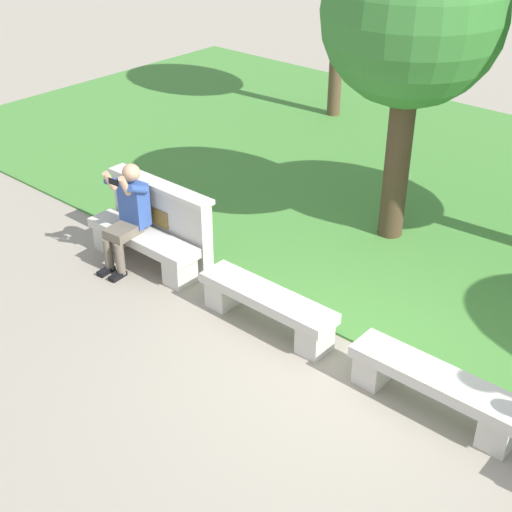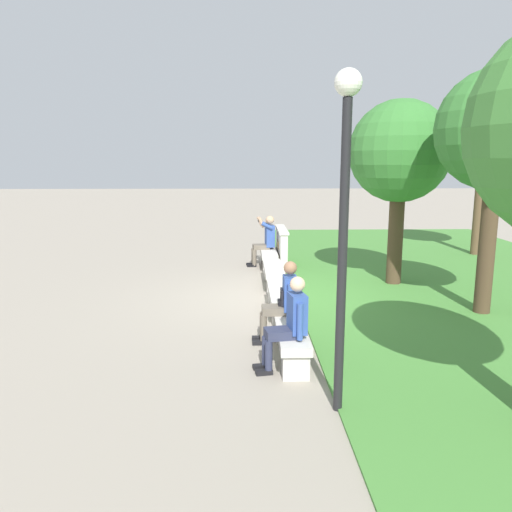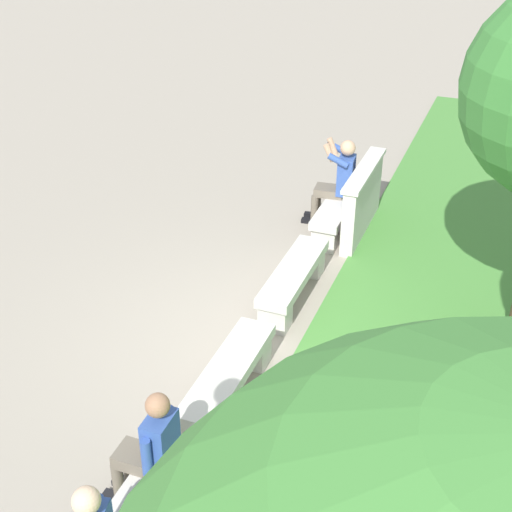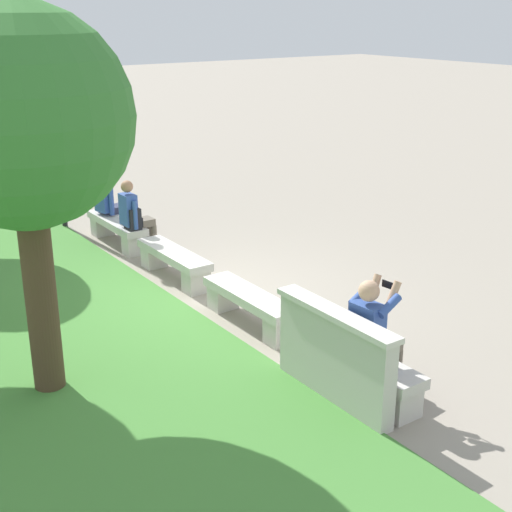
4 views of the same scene
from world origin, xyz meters
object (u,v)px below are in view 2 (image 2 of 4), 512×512
person_distant (283,300)px  lamp_post (345,194)px  tree_left_background (497,132)px  bench_mid (280,298)px  bench_main (268,256)px  tree_behind_wall (485,127)px  bench_far (291,337)px  person_companion (289,321)px  person_photographer (265,238)px  tree_far_back (400,153)px  bench_near (273,273)px  backpack (287,301)px

person_distant → lamp_post: lamp_post is taller
tree_left_background → bench_mid: bearing=-91.4°
bench_main → tree_behind_wall: bearing=103.4°
bench_far → person_companion: (0.42, -0.07, 0.38)m
tree_behind_wall → lamp_post: size_ratio=1.31×
person_photographer → tree_far_back: 4.08m
person_photographer → tree_behind_wall: size_ratio=0.28×
person_companion → bench_main: bearing=179.4°
bench_main → bench_near: bearing=0.0°
bench_main → tree_left_background: tree_left_background is taller
person_distant → person_companion: bearing=0.1°
bench_near → person_distant: 3.50m
bench_main → lamp_post: lamp_post is taller
person_distant → tree_behind_wall: (-6.98, 6.20, 2.99)m
bench_near → tree_behind_wall: size_ratio=0.35×
tree_behind_wall → lamp_post: 10.83m
person_distant → lamp_post: size_ratio=0.35×
backpack → lamp_post: (2.19, 0.38, 1.77)m
bench_mid → tree_left_background: size_ratio=0.39×
bench_main → person_companion: bearing=-0.6°
person_photographer → person_distant: bearing=0.1°
person_distant → bench_far: bearing=6.3°
backpack → tree_behind_wall: tree_behind_wall is taller
bench_far → backpack: 0.75m
person_distant → person_companion: same height
bench_far → person_distant: bearing=-173.7°
bench_near → backpack: bearing=-0.0°
person_photographer → tree_left_background: size_ratio=0.31×
person_distant → tree_behind_wall: 9.80m
bench_mid → lamp_post: lamp_post is taller
bench_mid → backpack: size_ratio=3.91×
person_distant → person_companion: size_ratio=1.00×
tree_left_background → lamp_post: size_ratio=1.18×
tree_behind_wall → tree_far_back: 4.89m
bench_far → person_photographer: 6.26m
person_distant → backpack: (-0.07, 0.06, -0.05)m
bench_mid → tree_left_background: bearing=88.6°
bench_far → tree_left_background: size_ratio=0.39×
person_companion → backpack: person_companion is taller
bench_near → backpack: 3.42m
person_companion → lamp_post: size_ratio=0.35×
backpack → person_photographer: bearing=-179.2°
bench_main → bench_far: size_ratio=1.00×
tree_behind_wall → tree_far_back: tree_behind_wall is taller
person_photographer → lamp_post: size_ratio=0.36×
person_companion → tree_left_background: 5.08m
person_companion → person_distant: bearing=-179.9°
lamp_post → bench_near: bearing=-176.1°
bench_far → person_companion: bearing=-8.8°
person_companion → tree_left_background: bearing=122.4°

